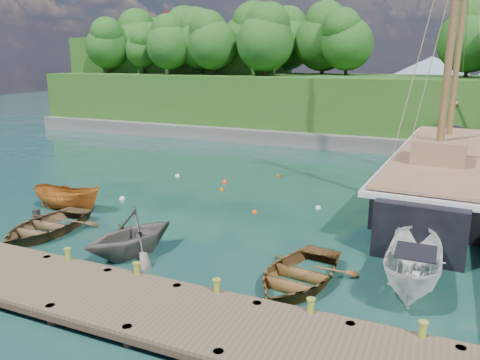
% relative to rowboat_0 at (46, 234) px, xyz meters
% --- Properties ---
extents(ground, '(160.00, 160.00, 0.00)m').
position_rel_rowboat_0_xyz_m(ground, '(8.00, 2.32, 0.00)').
color(ground, '#133E2D').
rests_on(ground, ground).
extents(dock_near, '(20.00, 3.20, 1.10)m').
position_rel_rowboat_0_xyz_m(dock_near, '(10.00, -4.18, 0.43)').
color(dock_near, brown).
rests_on(dock_near, ground).
extents(bollard_0, '(0.26, 0.26, 0.45)m').
position_rel_rowboat_0_xyz_m(bollard_0, '(4.00, -2.78, 0.00)').
color(bollard_0, olive).
rests_on(bollard_0, ground).
extents(bollard_1, '(0.26, 0.26, 0.45)m').
position_rel_rowboat_0_xyz_m(bollard_1, '(7.00, -2.78, 0.00)').
color(bollard_1, olive).
rests_on(bollard_1, ground).
extents(bollard_2, '(0.26, 0.26, 0.45)m').
position_rel_rowboat_0_xyz_m(bollard_2, '(10.00, -2.78, 0.00)').
color(bollard_2, olive).
rests_on(bollard_2, ground).
extents(bollard_3, '(0.26, 0.26, 0.45)m').
position_rel_rowboat_0_xyz_m(bollard_3, '(13.00, -2.78, 0.00)').
color(bollard_3, olive).
rests_on(bollard_3, ground).
extents(bollard_4, '(0.26, 0.26, 0.45)m').
position_rel_rowboat_0_xyz_m(bollard_4, '(16.00, -2.78, 0.00)').
color(bollard_4, olive).
rests_on(bollard_4, ground).
extents(rowboat_0, '(3.56, 4.87, 0.98)m').
position_rel_rowboat_0_xyz_m(rowboat_0, '(0.00, 0.00, 0.00)').
color(rowboat_0, brown).
rests_on(rowboat_0, ground).
extents(rowboat_1, '(4.50, 4.82, 2.06)m').
position_rel_rowboat_0_xyz_m(rowboat_1, '(4.97, -0.41, 0.00)').
color(rowboat_1, '#655F55').
rests_on(rowboat_1, ground).
extents(rowboat_2, '(4.05, 5.22, 0.99)m').
position_rel_rowboat_0_xyz_m(rowboat_2, '(11.82, -0.09, 0.00)').
color(rowboat_2, brown).
rests_on(rowboat_2, ground).
extents(motorboat_orange, '(3.98, 1.79, 1.49)m').
position_rel_rowboat_0_xyz_m(motorboat_orange, '(-1.51, 3.03, 0.00)').
color(motorboat_orange, '#BE6822').
rests_on(motorboat_orange, ground).
extents(cabin_boat_white, '(1.88, 4.94, 1.90)m').
position_rel_rowboat_0_xyz_m(cabin_boat_white, '(15.53, 0.99, 0.00)').
color(cabin_boat_white, white).
rests_on(cabin_boat_white, ground).
extents(schooner, '(6.09, 27.45, 20.09)m').
position_rel_rowboat_0_xyz_m(schooner, '(16.07, 13.81, 1.11)').
color(schooner, black).
rests_on(schooner, ground).
extents(mooring_buoy_0, '(0.37, 0.37, 0.37)m').
position_rel_rowboat_0_xyz_m(mooring_buoy_0, '(-0.12, 5.66, 0.00)').
color(mooring_buoy_0, silver).
rests_on(mooring_buoy_0, ground).
extents(mooring_buoy_1, '(0.27, 0.27, 0.27)m').
position_rel_rowboat_0_xyz_m(mooring_buoy_1, '(4.17, 9.60, 0.00)').
color(mooring_buoy_1, '#DF6400').
rests_on(mooring_buoy_1, ground).
extents(mooring_buoy_2, '(0.29, 0.29, 0.29)m').
position_rel_rowboat_0_xyz_m(mooring_buoy_2, '(7.53, 6.47, 0.00)').
color(mooring_buoy_2, '#E9460E').
rests_on(mooring_buoy_2, ground).
extents(mooring_buoy_3, '(0.28, 0.28, 0.28)m').
position_rel_rowboat_0_xyz_m(mooring_buoy_3, '(10.32, 8.52, 0.00)').
color(mooring_buoy_3, white).
rests_on(mooring_buoy_3, ground).
extents(mooring_buoy_4, '(0.35, 0.35, 0.35)m').
position_rel_rowboat_0_xyz_m(mooring_buoy_4, '(3.55, 11.25, 0.00)').
color(mooring_buoy_4, red).
rests_on(mooring_buoy_4, ground).
extents(mooring_buoy_5, '(0.28, 0.28, 0.28)m').
position_rel_rowboat_0_xyz_m(mooring_buoy_5, '(6.16, 14.05, 0.00)').
color(mooring_buoy_5, orange).
rests_on(mooring_buoy_5, ground).
extents(mooring_buoy_6, '(0.35, 0.35, 0.35)m').
position_rel_rowboat_0_xyz_m(mooring_buoy_6, '(-0.03, 11.42, 0.00)').
color(mooring_buoy_6, silver).
rests_on(mooring_buoy_6, ground).
extents(headland, '(51.00, 19.31, 12.90)m').
position_rel_rowboat_0_xyz_m(headland, '(-4.88, 33.68, 5.54)').
color(headland, '#474744').
rests_on(headland, ground).
extents(distant_ridge, '(117.00, 40.00, 10.00)m').
position_rel_rowboat_0_xyz_m(distant_ridge, '(12.30, 72.32, 4.35)').
color(distant_ridge, '#728CA5').
rests_on(distant_ridge, ground).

